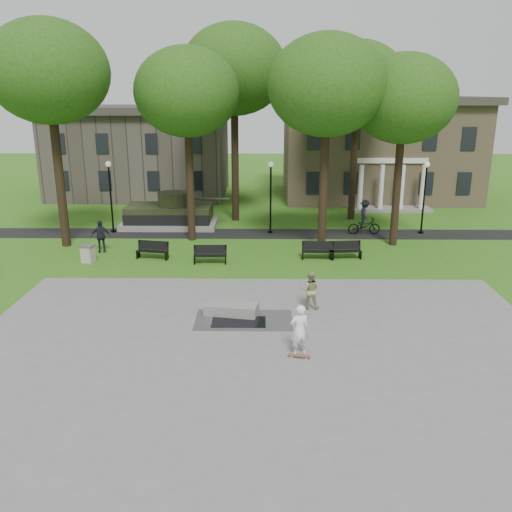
{
  "coord_description": "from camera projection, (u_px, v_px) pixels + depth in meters",
  "views": [
    {
      "loc": [
        0.04,
        -22.66,
        9.06
      ],
      "look_at": [
        -0.32,
        2.41,
        1.4
      ],
      "focal_mm": 38.0,
      "sensor_mm": 36.0,
      "label": 1
    }
  ],
  "objects": [
    {
      "name": "building_right",
      "position": [
        377.0,
        147.0,
        47.77
      ],
      "size": [
        17.0,
        12.0,
        8.6
      ],
      "color": "#9E8460",
      "rests_on": "ground"
    },
    {
      "name": "tree_3",
      "position": [
        404.0,
        99.0,
        30.78
      ],
      "size": [
        6.0,
        6.0,
        11.19
      ],
      "color": "black",
      "rests_on": "ground"
    },
    {
      "name": "park_bench_2",
      "position": [
        318.0,
        250.0,
        30.33
      ],
      "size": [
        1.82,
        0.62,
        1.0
      ],
      "rotation": [
        0.0,
        0.0,
        -0.05
      ],
      "color": "black",
      "rests_on": "ground"
    },
    {
      "name": "tank_monument",
      "position": [
        170.0,
        214.0,
        37.55
      ],
      "size": [
        7.45,
        3.4,
        2.4
      ],
      "color": "gray",
      "rests_on": "ground"
    },
    {
      "name": "tree_2",
      "position": [
        327.0,
        86.0,
        29.68
      ],
      "size": [
        6.6,
        6.6,
        12.16
      ],
      "color": "black",
      "rests_on": "ground"
    },
    {
      "name": "tree_5",
      "position": [
        358.0,
        82.0,
        37.18
      ],
      "size": [
        6.4,
        6.4,
        12.44
      ],
      "color": "black",
      "rests_on": "ground"
    },
    {
      "name": "pedestrian_walker",
      "position": [
        101.0,
        236.0,
        31.56
      ],
      "size": [
        1.18,
        0.71,
        1.89
      ],
      "primitive_type": "imported",
      "rotation": [
        0.0,
        0.0,
        0.24
      ],
      "color": "#1F212A",
      "rests_on": "ground"
    },
    {
      "name": "plaza",
      "position": [
        262.0,
        353.0,
        19.54
      ],
      "size": [
        22.0,
        16.0,
        0.02
      ],
      "primitive_type": "cube",
      "color": "gray",
      "rests_on": "ground"
    },
    {
      "name": "tree_0",
      "position": [
        48.0,
        73.0,
        30.16
      ],
      "size": [
        6.8,
        6.8,
        12.97
      ],
      "color": "black",
      "rests_on": "ground"
    },
    {
      "name": "ground",
      "position": [
        262.0,
        301.0,
        24.32
      ],
      "size": [
        120.0,
        120.0,
        0.0
      ],
      "primitive_type": "plane",
      "color": "#346317",
      "rests_on": "ground"
    },
    {
      "name": "tree_1",
      "position": [
        187.0,
        93.0,
        31.81
      ],
      "size": [
        6.2,
        6.2,
        11.63
      ],
      "color": "black",
      "rests_on": "ground"
    },
    {
      "name": "concrete_block",
      "position": [
        232.0,
        309.0,
        22.88
      ],
      "size": [
        2.34,
        1.36,
        0.45
      ],
      "primitive_type": "cube",
      "rotation": [
        0.0,
        0.0,
        -0.17
      ],
      "color": "gray",
      "rests_on": "plaza"
    },
    {
      "name": "puddle",
      "position": [
        239.0,
        322.0,
        22.11
      ],
      "size": [
        2.2,
        1.2,
        0.0
      ],
      "primitive_type": "cube",
      "color": "black",
      "rests_on": "plaza"
    },
    {
      "name": "friend_watching",
      "position": [
        310.0,
        290.0,
        23.28
      ],
      "size": [
        0.88,
        0.71,
        1.69
      ],
      "primitive_type": "imported",
      "rotation": [
        0.0,
        0.0,
        3.05
      ],
      "color": "#999563",
      "rests_on": "plaza"
    },
    {
      "name": "skateboard",
      "position": [
        299.0,
        356.0,
        19.17
      ],
      "size": [
        0.81,
        0.37,
        0.07
      ],
      "primitive_type": "cube",
      "rotation": [
        0.0,
        0.0,
        -0.23
      ],
      "color": "brown",
      "rests_on": "plaza"
    },
    {
      "name": "park_bench_0",
      "position": [
        152.0,
        250.0,
        30.41
      ],
      "size": [
        1.85,
        0.85,
        1.0
      ],
      "rotation": [
        0.0,
        0.0,
        -0.19
      ],
      "color": "black",
      "rests_on": "ground"
    },
    {
      "name": "cyclist",
      "position": [
        364.0,
        220.0,
        35.46
      ],
      "size": [
        2.14,
        1.23,
        2.29
      ],
      "rotation": [
        0.0,
        0.0,
        1.63
      ],
      "color": "black",
      "rests_on": "ground"
    },
    {
      "name": "park_bench_1",
      "position": [
        210.0,
        254.0,
        29.58
      ],
      "size": [
        1.81,
        0.58,
        1.0
      ],
      "rotation": [
        0.0,
        0.0,
        0.03
      ],
      "color": "black",
      "rests_on": "ground"
    },
    {
      "name": "tree_4",
      "position": [
        234.0,
        70.0,
        36.61
      ],
      "size": [
        7.2,
        7.2,
        13.5
      ],
      "color": "black",
      "rests_on": "ground"
    },
    {
      "name": "lamp_mid",
      "position": [
        271.0,
        191.0,
        35.26
      ],
      "size": [
        0.36,
        0.36,
        4.73
      ],
      "color": "black",
      "rests_on": "ground"
    },
    {
      "name": "skateboarder",
      "position": [
        299.0,
        330.0,
        19.13
      ],
      "size": [
        0.79,
        0.63,
        1.89
      ],
      "primitive_type": "imported",
      "rotation": [
        0.0,
        0.0,
        3.43
      ],
      "color": "white",
      "rests_on": "plaza"
    },
    {
      "name": "lamp_left",
      "position": [
        110.0,
        191.0,
        35.4
      ],
      "size": [
        0.36,
        0.36,
        4.73
      ],
      "color": "black",
      "rests_on": "ground"
    },
    {
      "name": "park_bench_3",
      "position": [
        345.0,
        250.0,
        30.4
      ],
      "size": [
        1.84,
        0.72,
        1.0
      ],
      "rotation": [
        0.0,
        0.0,
        0.11
      ],
      "color": "black",
      "rests_on": "ground"
    },
    {
      "name": "footpath",
      "position": [
        263.0,
        234.0,
        35.79
      ],
      "size": [
        44.0,
        2.6,
        0.01
      ],
      "primitive_type": "cube",
      "color": "black",
      "rests_on": "ground"
    },
    {
      "name": "lamp_right",
      "position": [
        425.0,
        192.0,
        35.12
      ],
      "size": [
        0.36,
        0.36,
        4.73
      ],
      "color": "black",
      "rests_on": "ground"
    },
    {
      "name": "trash_bin",
      "position": [
        88.0,
        254.0,
        29.77
      ],
      "size": [
        0.78,
        0.78,
        0.96
      ],
      "rotation": [
        0.0,
        0.0,
        -0.21
      ],
      "color": "#BDB19B",
      "rests_on": "ground"
    },
    {
      "name": "building_left",
      "position": [
        141.0,
        154.0,
        48.76
      ],
      "size": [
        15.0,
        10.0,
        7.2
      ],
      "primitive_type": "cube",
      "color": "#4C443D",
      "rests_on": "ground"
    }
  ]
}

